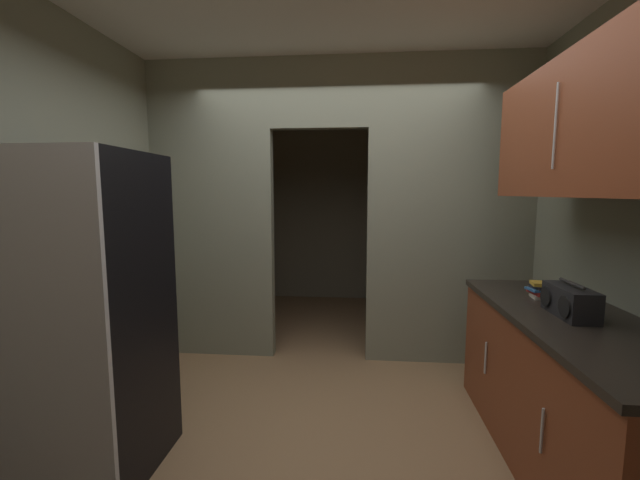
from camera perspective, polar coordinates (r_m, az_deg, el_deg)
ground at (r=2.85m, az=0.63°, el=-26.60°), size 20.00×20.00×0.00m
kitchen_overhead_slab at (r=3.04m, az=1.42°, el=30.55°), size 3.89×6.66×0.06m
kitchen_partition at (r=3.71m, az=2.93°, el=5.05°), size 3.49×0.12×2.77m
adjoining_room_shell at (r=5.32m, az=3.23°, el=4.74°), size 3.49×2.28×2.77m
refrigerator at (r=2.62m, az=-31.31°, el=-9.26°), size 0.82×0.74×1.78m
lower_cabinet_run at (r=2.79m, az=32.08°, el=-18.03°), size 0.69×1.89×0.89m
upper_cabinet_counterside at (r=2.58m, az=34.17°, el=13.29°), size 0.36×1.70×0.74m
boombox at (r=2.63m, az=31.96°, el=-7.43°), size 0.17×0.35×0.19m
book_stack at (r=2.99m, az=28.78°, el=-6.26°), size 0.15×0.17×0.11m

